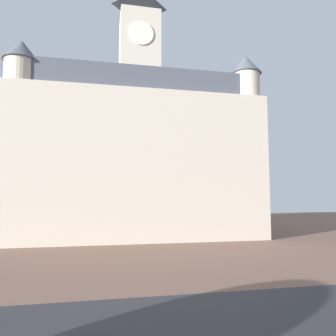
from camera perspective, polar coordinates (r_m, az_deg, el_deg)
The scene contains 2 objects.
ground_plane at distance 12.47m, azimuth 2.71°, elevation -25.19°, with size 120.00×120.00×0.00m, color brown.
landmark_building at distance 35.33m, azimuth -6.03°, elevation 2.19°, with size 25.27×15.32×29.88m.
Camera 1 is at (-2.85, -1.37, 4.27)m, focal length 32.79 mm.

